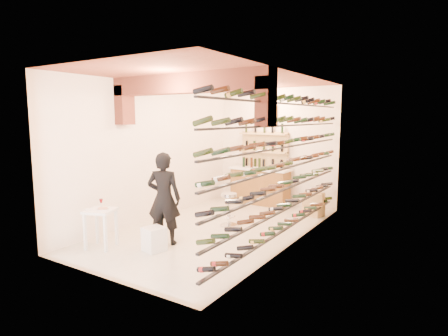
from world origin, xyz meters
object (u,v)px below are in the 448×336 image
Objects in this scene: tasting_table at (101,216)px; white_stool at (154,239)px; chrome_barstool at (229,207)px; crate_lower at (313,210)px; wine_rack at (284,163)px; person at (164,198)px; back_counter at (260,185)px.

white_stool is (0.94, 0.40, -0.38)m from tasting_table.
chrome_barstool reaches higher than crate_lower.
wine_rack is 13.15× the size of white_stool.
crate_lower is (1.72, 3.52, -0.74)m from person.
person is 3.79× the size of crate_lower.
person is at bearing 23.66° from tasting_table.
chrome_barstool is 1.58× the size of crate_lower.
person is 2.40× the size of chrome_barstool.
tasting_table is at bearing 21.40° from person.
white_stool is at bearing -88.89° from back_counter.
person reaches higher than crate_lower.
person is (-0.10, 0.40, 0.66)m from white_stool.
wine_rack is at bearing 18.27° from tasting_table.
chrome_barstool is (0.39, -2.29, -0.11)m from back_counter.
back_counter is at bearing 99.67° from chrome_barstool.
crate_lower is (1.31, 1.85, -0.29)m from chrome_barstool.
back_counter reaches higher than chrome_barstool.
wine_rack is 2.79m from white_stool.
white_stool is 2.11m from chrome_barstool.
white_stool is 0.93× the size of crate_lower.
white_stool is 0.59× the size of chrome_barstool.
tasting_table reaches higher than white_stool.
chrome_barstool is at bearing -125.34° from crate_lower.
person is at bearing -115.98° from crate_lower.
tasting_table is 0.50× the size of person.
back_counter is 4.38m from white_stool.
tasting_table is 2.03× the size of white_stool.
tasting_table is at bearing -100.13° from back_counter.
tasting_table is 1.09m from white_stool.
wine_rack reaches higher than tasting_table.
wine_rack is 3.38m from back_counter.
crate_lower is at bearing 39.37° from tasting_table.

